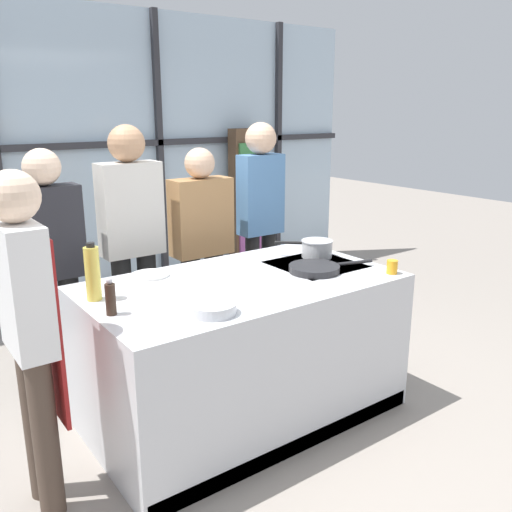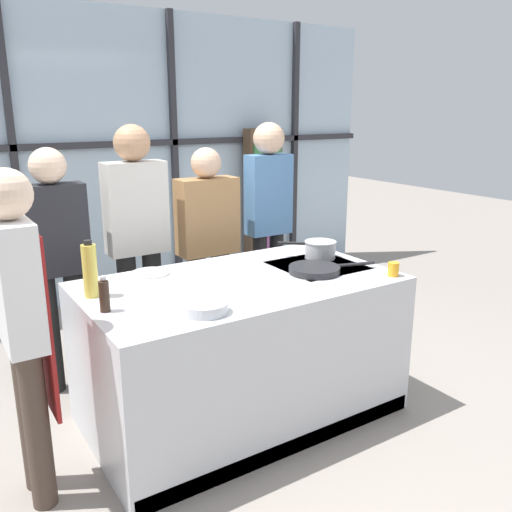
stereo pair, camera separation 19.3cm
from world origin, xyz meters
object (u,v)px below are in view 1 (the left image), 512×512
(spectator_far_right, at_px, (261,213))
(frying_pan, at_px, (315,268))
(white_plate, at_px, (150,275))
(juice_glass_near, at_px, (392,267))
(mixing_bowl, at_px, (213,308))
(oil_bottle, at_px, (93,273))
(chef, at_px, (29,322))
(spectator_center_right, at_px, (202,242))
(pepper_grinder, at_px, (110,298))
(spectator_center_left, at_px, (132,235))
(saucepan, at_px, (317,248))
(spectator_far_left, at_px, (51,260))

(spectator_far_right, xyz_separation_m, frying_pan, (-0.36, -1.06, -0.14))
(white_plate, bearing_deg, juice_glass_near, -34.28)
(mixing_bowl, distance_m, oil_bottle, 0.69)
(chef, xyz_separation_m, spectator_center_right, (1.51, 1.04, -0.05))
(frying_pan, height_order, pepper_grinder, pepper_grinder)
(mixing_bowl, bearing_deg, chef, 162.63)
(spectator_center_right, bearing_deg, spectator_center_left, -0.00)
(spectator_far_right, bearing_deg, chef, 26.72)
(saucepan, relative_size, oil_bottle, 1.05)
(frying_pan, xyz_separation_m, saucepan, (0.24, 0.25, 0.04))
(chef, bearing_deg, spectator_center_left, 137.51)
(chef, bearing_deg, spectator_far_left, 159.17)
(spectator_center_left, height_order, oil_bottle, spectator_center_left)
(oil_bottle, bearing_deg, spectator_center_right, 34.01)
(mixing_bowl, xyz_separation_m, pepper_grinder, (-0.41, 0.29, 0.06))
(spectator_center_left, distance_m, oil_bottle, 0.93)
(spectator_far_right, height_order, oil_bottle, spectator_far_right)
(pepper_grinder, bearing_deg, juice_glass_near, -12.32)
(spectator_center_left, height_order, spectator_center_right, spectator_center_left)
(frying_pan, bearing_deg, pepper_grinder, 177.57)
(spectator_far_left, relative_size, spectator_far_right, 0.93)
(frying_pan, xyz_separation_m, pepper_grinder, (-1.31, 0.06, 0.06))
(white_plate, height_order, pepper_grinder, pepper_grinder)
(spectator_far_left, bearing_deg, oil_bottle, 90.55)
(frying_pan, relative_size, juice_glass_near, 6.57)
(spectator_center_left, bearing_deg, mixing_bowl, 83.60)
(oil_bottle, distance_m, pepper_grinder, 0.27)
(spectator_far_left, xyz_separation_m, spectator_far_right, (1.67, -0.00, 0.11))
(spectator_far_left, xyz_separation_m, juice_glass_near, (1.66, -1.37, -0.01))
(chef, xyz_separation_m, spectator_center_left, (0.95, 1.04, 0.07))
(frying_pan, bearing_deg, spectator_far_right, 71.06)
(white_plate, height_order, oil_bottle, oil_bottle)
(saucepan, bearing_deg, juice_glass_near, -78.22)
(saucepan, height_order, white_plate, saucepan)
(juice_glass_near, bearing_deg, chef, 170.86)
(spectator_center_left, height_order, pepper_grinder, spectator_center_left)
(spectator_far_right, relative_size, saucepan, 5.35)
(white_plate, distance_m, mixing_bowl, 0.76)
(spectator_far_right, distance_m, mixing_bowl, 1.81)
(chef, height_order, saucepan, chef)
(oil_bottle, bearing_deg, saucepan, -2.36)
(chef, height_order, mixing_bowl, chef)
(oil_bottle, bearing_deg, frying_pan, -13.71)
(frying_pan, height_order, juice_glass_near, juice_glass_near)
(white_plate, relative_size, juice_glass_near, 2.73)
(spectator_far_right, distance_m, oil_bottle, 1.82)
(spectator_center_right, height_order, saucepan, spectator_center_right)
(spectator_center_right, xyz_separation_m, saucepan, (0.43, -0.81, 0.05))
(saucepan, bearing_deg, chef, -173.24)
(saucepan, distance_m, mixing_bowl, 1.23)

